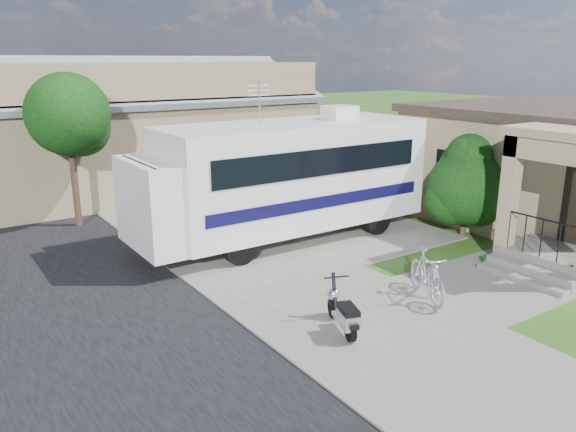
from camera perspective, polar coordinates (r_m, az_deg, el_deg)
ground at (r=12.27m, az=8.60°, el=-8.12°), size 120.00×120.00×0.00m
sidewalk_slab at (r=19.98m, az=-13.39°, el=1.07°), size 4.00×80.00×0.06m
driveway_slab at (r=16.42m, az=1.86°, el=-1.67°), size 7.00×6.00×0.05m
walk_slab at (r=13.80m, az=20.75°, el=-6.15°), size 4.00×3.00×0.05m
house at (r=19.44m, az=25.58°, el=4.84°), size 9.47×7.80×3.54m
warehouse at (r=23.63m, az=-14.93°, el=8.02°), size 12.50×8.40×5.04m
street_tree_a at (r=17.76m, az=-21.15°, el=9.25°), size 2.44×2.40×4.58m
street_tree_b at (r=27.55m, az=-26.19°, el=10.93°), size 2.44×2.40×4.73m
motorhome at (r=15.41m, az=-0.45°, el=4.14°), size 8.34×2.74×4.28m
shrub at (r=16.76m, az=17.64°, el=3.16°), size 2.39×2.28×2.93m
scooter at (r=10.48m, az=5.66°, el=-9.79°), size 0.73×1.36×0.93m
bicycle at (r=12.13m, az=13.94°, el=-6.09°), size 1.14×1.75×1.02m
garden_hose at (r=14.75m, az=19.90°, el=-4.39°), size 0.42×0.42×0.19m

